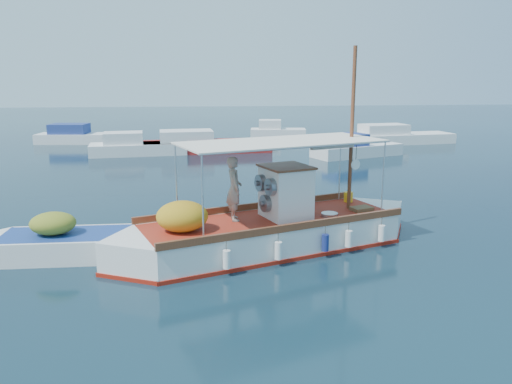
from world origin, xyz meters
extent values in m
plane|color=black|center=(0.00, 0.00, 0.00)|extent=(160.00, 160.00, 0.00)
cube|color=white|center=(-0.74, -0.52, 0.37)|extent=(8.47, 5.23, 1.18)
cube|color=white|center=(-4.52, -1.87, 0.37)|extent=(2.52, 2.52, 1.18)
cube|color=white|center=(3.04, 0.83, 0.37)|extent=(2.52, 2.52, 1.18)
cube|color=maroon|center=(-0.74, -0.52, 0.02)|extent=(8.60, 5.34, 0.19)
cube|color=maroon|center=(-0.74, -0.52, 0.94)|extent=(8.40, 5.03, 0.06)
cube|color=brown|center=(-1.19, 0.75, 1.07)|extent=(7.70, 2.84, 0.21)
cube|color=brown|center=(-0.29, -1.79, 1.07)|extent=(7.70, 2.84, 0.21)
cube|color=white|center=(-0.24, -0.34, 1.77)|extent=(1.68, 1.74, 1.61)
cube|color=brown|center=(-0.24, -0.34, 2.60)|extent=(1.82, 1.88, 0.06)
cylinder|color=slate|center=(-0.78, -0.90, 2.09)|extent=(0.40, 0.58, 0.54)
cylinder|color=slate|center=(-1.01, -0.25, 2.09)|extent=(0.40, 0.58, 0.54)
cylinder|color=slate|center=(-0.89, -0.57, 1.50)|extent=(0.40, 0.58, 0.54)
cylinder|color=brown|center=(2.08, 0.49, 3.64)|extent=(0.16, 0.16, 5.36)
cylinder|color=brown|center=(1.28, 0.20, 3.21)|extent=(1.84, 0.73, 0.09)
cylinder|color=silver|center=(-3.66, -0.31, 2.17)|extent=(0.06, 0.06, 2.41)
cylinder|color=silver|center=(-2.86, -2.53, 2.17)|extent=(0.06, 0.06, 2.41)
cylinder|color=silver|center=(2.09, 1.74, 2.17)|extent=(0.06, 0.06, 2.41)
cylinder|color=silver|center=(2.88, -0.48, 2.17)|extent=(0.06, 0.06, 2.41)
cube|color=silver|center=(-0.39, -0.39, 3.40)|extent=(6.82, 4.55, 0.04)
ellipsoid|color=#BE8F1B|center=(-3.46, -1.49, 1.41)|extent=(1.84, 1.71, 0.90)
cube|color=#F2AD15|center=(0.37, 0.50, 1.18)|extent=(0.32, 0.27, 0.43)
cylinder|color=#F2AD15|center=(2.34, 1.38, 1.15)|extent=(0.41, 0.41, 0.36)
cube|color=brown|center=(2.43, 0.16, 1.03)|extent=(0.82, 0.69, 0.13)
cylinder|color=#B2B2B2|center=(1.17, -0.46, 1.03)|extent=(0.68, 0.68, 0.13)
cylinder|color=white|center=(1.86, -0.79, 2.71)|extent=(0.31, 0.14, 0.32)
cylinder|color=white|center=(-2.25, -2.65, 0.48)|extent=(0.27, 0.27, 0.51)
cylinder|color=navy|center=(0.77, -1.57, 0.48)|extent=(0.27, 0.27, 0.51)
cylinder|color=white|center=(2.79, -0.85, 0.48)|extent=(0.27, 0.27, 0.51)
imported|color=#9E9283|center=(-1.89, -0.51, 1.98)|extent=(0.55, 0.78, 2.00)
cube|color=white|center=(-6.53, -0.59, 0.26)|extent=(4.76, 1.92, 0.93)
cube|color=white|center=(-8.89, -0.56, 0.26)|extent=(1.85, 1.85, 0.93)
cube|color=white|center=(-4.17, -0.62, 0.26)|extent=(1.85, 1.85, 0.93)
cube|color=navy|center=(-6.53, -0.59, 0.70)|extent=(4.75, 1.71, 0.05)
ellipsoid|color=olive|center=(-7.35, -0.58, 1.06)|extent=(1.37, 1.13, 0.68)
cube|color=silver|center=(-7.27, 20.19, 0.30)|extent=(6.85, 3.16, 1.00)
cube|color=silver|center=(-8.26, 20.07, 1.20)|extent=(2.87, 2.34, 0.80)
cube|color=#A11E1A|center=(-2.51, 20.97, 0.30)|extent=(9.57, 3.58, 1.00)
cube|color=silver|center=(-3.91, 20.85, 1.20)|extent=(3.93, 2.69, 0.80)
cube|color=silver|center=(7.86, 17.75, 0.30)|extent=(6.74, 4.30, 1.00)
cube|color=navy|center=(6.96, 17.41, 1.20)|extent=(3.05, 2.65, 0.80)
cube|color=silver|center=(13.37, 24.07, 0.30)|extent=(9.42, 3.82, 1.00)
cube|color=silver|center=(12.01, 23.89, 1.20)|extent=(3.93, 2.69, 0.80)
cube|color=silver|center=(-12.56, 27.09, 0.30)|extent=(7.59, 3.05, 1.00)
cube|color=navy|center=(-13.66, 27.20, 1.20)|extent=(3.14, 2.25, 0.80)
cube|color=silver|center=(4.10, 29.18, 0.30)|extent=(5.15, 2.69, 1.00)
cube|color=silver|center=(3.37, 29.29, 1.20)|extent=(2.19, 1.97, 0.80)
camera|label=1|loc=(-2.88, -15.52, 5.33)|focal=35.00mm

